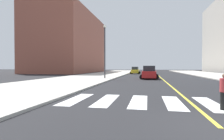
% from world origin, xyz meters
% --- Properties ---
extents(ground_plane, '(220.00, 220.00, 0.00)m').
position_xyz_m(ground_plane, '(0.00, 0.00, 0.00)').
color(ground_plane, black).
extents(sidewalk_kerb_west, '(10.00, 120.00, 0.15)m').
position_xyz_m(sidewalk_kerb_west, '(-12.20, 20.00, 0.07)').
color(sidewalk_kerb_west, '#B2ADA3').
rests_on(sidewalk_kerb_west, ground).
extents(crosswalk_paint, '(13.50, 4.00, 0.01)m').
position_xyz_m(crosswalk_paint, '(0.00, 4.00, 0.01)').
color(crosswalk_paint, silver).
rests_on(crosswalk_paint, ground).
extents(lane_divider_paint, '(0.16, 80.00, 0.01)m').
position_xyz_m(lane_divider_paint, '(0.00, 40.00, 0.01)').
color(lane_divider_paint, yellow).
rests_on(lane_divider_paint, ground).
extents(low_rise_brick_west, '(16.00, 32.00, 18.93)m').
position_xyz_m(low_rise_brick_west, '(-27.65, 51.44, 9.47)').
color(low_rise_brick_west, brown).
rests_on(low_rise_brick_west, ground).
extents(car_gray_nearest, '(2.64, 4.22, 1.88)m').
position_xyz_m(car_gray_nearest, '(-1.96, 36.10, 0.88)').
color(car_gray_nearest, slate).
rests_on(car_gray_nearest, ground).
extents(car_red_second, '(2.94, 4.61, 2.03)m').
position_xyz_m(car_red_second, '(-1.97, 22.65, 0.95)').
color(car_red_second, red).
rests_on(car_red_second, ground).
extents(car_yellow_third, '(2.67, 4.20, 1.85)m').
position_xyz_m(car_yellow_third, '(-5.42, 42.33, 0.87)').
color(car_yellow_third, gold).
rests_on(car_yellow_third, ground).
extents(street_lamp, '(0.44, 0.44, 8.09)m').
position_xyz_m(street_lamp, '(-8.64, 21.21, 4.88)').
color(street_lamp, '#38383D').
rests_on(street_lamp, sidewalk_kerb_west).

